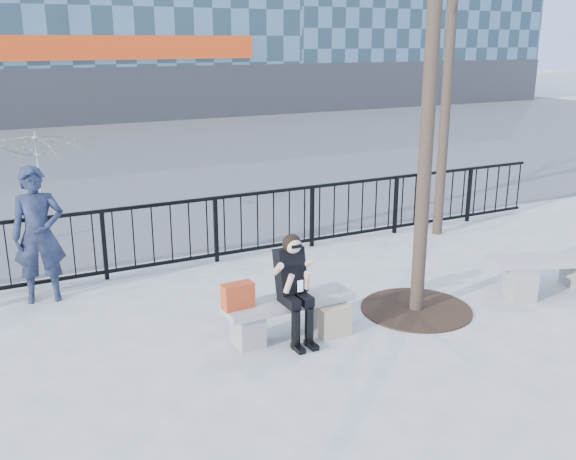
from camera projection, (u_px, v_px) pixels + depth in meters
name	position (u px, v px, depth m)	size (l,w,h in m)	color
ground	(289.00, 335.00, 7.98)	(120.00, 120.00, 0.00)	gray
street_surface	(78.00, 153.00, 20.78)	(60.00, 23.00, 0.01)	#474747
railing	(204.00, 231.00, 10.39)	(14.00, 0.06, 1.10)	black
tree_grate	(416.00, 309.00, 8.73)	(1.50, 1.50, 0.02)	black
bench_main	(289.00, 313.00, 7.90)	(1.65, 0.46, 0.49)	slate
bench_second	(551.00, 270.00, 9.30)	(1.77, 0.49, 0.53)	slate
seated_woman	(295.00, 289.00, 7.66)	(0.50, 0.64, 1.34)	black
handbag	(238.00, 296.00, 7.53)	(0.37, 0.17, 0.31)	#AE3615
shopping_bag	(335.00, 322.00, 7.89)	(0.41, 0.15, 0.39)	beige
standing_man	(39.00, 235.00, 8.79)	(0.70, 0.46, 1.92)	black
vendor_umbrella	(40.00, 187.00, 11.51)	(2.18, 2.22, 2.00)	yellow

